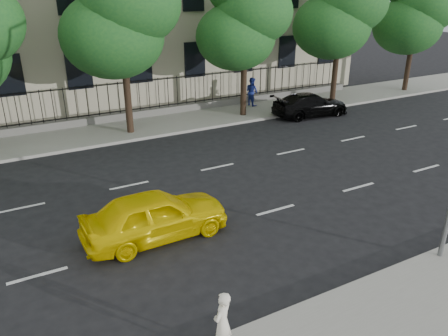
# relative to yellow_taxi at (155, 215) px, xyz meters

# --- Properties ---
(ground) EXTENTS (120.00, 120.00, 0.00)m
(ground) POSITION_rel_yellow_taxi_xyz_m (4.37, -2.85, -0.78)
(ground) COLOR black
(ground) RESTS_ON ground
(near_sidewalk) EXTENTS (60.00, 4.00, 0.15)m
(near_sidewalk) POSITION_rel_yellow_taxi_xyz_m (4.37, -6.85, -0.71)
(near_sidewalk) COLOR gray
(near_sidewalk) RESTS_ON ground
(far_sidewalk) EXTENTS (60.00, 4.00, 0.15)m
(far_sidewalk) POSITION_rel_yellow_taxi_xyz_m (4.37, 11.15, -0.71)
(far_sidewalk) COLOR gray
(far_sidewalk) RESTS_ON ground
(lane_markings) EXTENTS (49.60, 4.62, 0.01)m
(lane_markings) POSITION_rel_yellow_taxi_xyz_m (4.37, 1.90, -0.78)
(lane_markings) COLOR silver
(lane_markings) RESTS_ON ground
(iron_fence) EXTENTS (30.00, 0.50, 2.20)m
(iron_fence) POSITION_rel_yellow_taxi_xyz_m (4.37, 12.85, -0.14)
(iron_fence) COLOR slate
(iron_fence) RESTS_ON far_sidewalk
(tree_c) EXTENTS (5.89, 5.50, 9.80)m
(tree_c) POSITION_rel_yellow_taxi_xyz_m (2.41, 10.51, 5.63)
(tree_c) COLOR #382619
(tree_c) RESTS_ON far_sidewalk
(tree_d) EXTENTS (5.34, 4.94, 8.84)m
(tree_d) POSITION_rel_yellow_taxi_xyz_m (9.41, 10.51, 5.05)
(tree_d) COLOR #382619
(tree_d) RESTS_ON far_sidewalk
(tree_e) EXTENTS (5.71, 5.31, 9.46)m
(tree_e) POSITION_rel_yellow_taxi_xyz_m (16.41, 10.51, 5.41)
(tree_e) COLOR #382619
(tree_e) RESTS_ON far_sidewalk
(tree_f) EXTENTS (5.52, 5.12, 9.01)m
(tree_f) POSITION_rel_yellow_taxi_xyz_m (23.41, 10.51, 5.09)
(tree_f) COLOR #382619
(tree_f) RESTS_ON far_sidewalk
(yellow_taxi) EXTENTS (4.65, 1.95, 1.57)m
(yellow_taxi) POSITION_rel_yellow_taxi_xyz_m (0.00, 0.00, 0.00)
(yellow_taxi) COLOR yellow
(yellow_taxi) RESTS_ON ground
(black_sedan) EXTENTS (4.95, 2.36, 1.39)m
(black_sedan) POSITION_rel_yellow_taxi_xyz_m (13.09, 8.62, -0.09)
(black_sedan) COLOR black
(black_sedan) RESTS_ON ground
(woman_near) EXTENTS (0.65, 0.60, 1.48)m
(woman_near) POSITION_rel_yellow_taxi_xyz_m (-0.42, -5.25, 0.11)
(woman_near) COLOR white
(woman_near) RESTS_ON near_sidewalk
(pedestrian_far) EXTENTS (0.86, 1.01, 1.81)m
(pedestrian_far) POSITION_rel_yellow_taxi_xyz_m (10.96, 11.95, 0.27)
(pedestrian_far) COLOR navy
(pedestrian_far) RESTS_ON far_sidewalk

